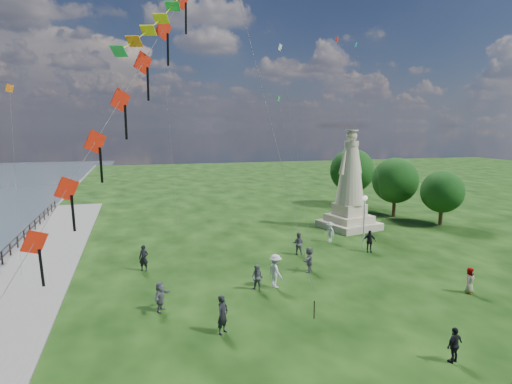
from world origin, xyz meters
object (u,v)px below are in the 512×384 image
object	(u,v)px
lamppost	(365,210)
person_1	(257,278)
person_4	(470,280)
person_2	(276,271)
person_3	(455,345)
person_8	(330,232)
person_0	(223,315)
person_11	(309,259)
person_7	(298,243)
statue	(350,192)
person_5	(160,297)
person_9	(369,241)
person_6	(144,258)

from	to	relation	value
lamppost	person_1	xyz separation A→B (m)	(-10.18, -6.14, -2.15)
person_4	person_2	bearing A→B (deg)	130.08
person_3	person_4	world-z (taller)	person_4
person_3	person_8	world-z (taller)	person_8
person_0	person_2	distance (m)	6.11
person_8	person_11	xyz separation A→B (m)	(-4.33, -6.11, -0.02)
person_1	person_7	bearing A→B (deg)	92.59
statue	person_8	world-z (taller)	statue
lamppost	person_5	bearing A→B (deg)	-154.56
person_3	person_11	xyz separation A→B (m)	(-1.35, 11.36, 0.08)
statue	person_7	bearing A→B (deg)	-153.43
person_5	person_8	bearing A→B (deg)	-24.79
person_8	person_2	bearing A→B (deg)	-57.44
person_9	person_4	bearing A→B (deg)	-64.43
person_1	person_6	size ratio (longest dim) A/B	0.88
person_5	person_11	world-z (taller)	person_11
person_0	person_8	size ratio (longest dim) A/B	1.08
person_0	person_8	xyz separation A→B (m)	(11.24, 12.66, -0.06)
person_0	statue	bearing A→B (deg)	2.71
person_6	person_9	distance (m)	16.04
person_6	lamppost	bearing A→B (deg)	26.79
person_1	person_9	bearing A→B (deg)	68.15
person_0	person_4	xyz separation A→B (m)	(14.09, 0.86, -0.16)
person_6	person_2	bearing A→B (deg)	-11.13
statue	person_4	size ratio (longest dim) A/B	6.07
statue	person_6	xyz separation A→B (m)	(-18.14, -6.86, -2.49)
person_8	person_11	world-z (taller)	person_8
statue	person_1	world-z (taller)	statue
person_0	person_3	xyz separation A→B (m)	(8.26, -4.80, -0.16)
person_3	person_8	bearing A→B (deg)	-115.19
person_0	person_3	distance (m)	9.55
person_5	person_9	xyz separation A→B (m)	(15.37, 6.20, 0.06)
person_1	person_4	size ratio (longest dim) A/B	1.02
person_8	person_1	bearing A→B (deg)	-60.91
person_11	person_5	bearing A→B (deg)	-34.94
person_7	person_8	world-z (taller)	person_7
statue	person_5	bearing A→B (deg)	-156.55
statue	person_0	size ratio (longest dim) A/B	5.00
lamppost	person_1	bearing A→B (deg)	-148.90
person_4	person_6	xyz separation A→B (m)	(-17.30, 8.72, 0.12)
person_0	person_5	world-z (taller)	person_0
person_7	person_8	xyz separation A→B (m)	(3.65, 2.48, -0.01)
person_2	person_9	size ratio (longest dim) A/B	1.19
person_0	person_7	size ratio (longest dim) A/B	1.07
person_5	person_0	bearing A→B (deg)	-110.45
person_6	person_7	world-z (taller)	person_6
person_3	person_6	distance (m)	18.39
lamppost	person_8	world-z (taller)	lamppost
person_1	person_11	xyz separation A→B (m)	(4.03, 2.15, 0.06)
person_6	person_5	bearing A→B (deg)	-60.72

